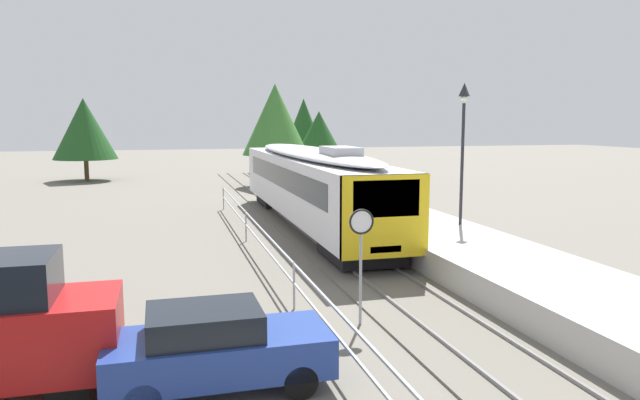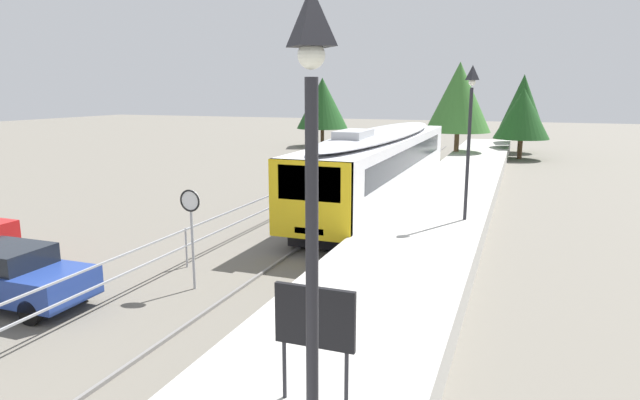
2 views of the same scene
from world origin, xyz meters
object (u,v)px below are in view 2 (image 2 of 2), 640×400
object	(u,v)px
platform_notice_board	(315,321)
parked_hatchback_blue	(13,275)
platform_lamp_near_end	(312,178)
speed_limit_sign	(191,214)
commuter_train	(382,160)
platform_lamp_mid_platform	(470,114)

from	to	relation	value
platform_notice_board	parked_hatchback_blue	xyz separation A→B (m)	(-9.31, 2.81, -1.40)
platform_notice_board	platform_lamp_near_end	bearing A→B (deg)	-69.36
platform_lamp_near_end	speed_limit_sign	bearing A→B (deg)	130.54
commuter_train	platform_lamp_mid_platform	size ratio (longest dim) A/B	3.56
commuter_train	platform_notice_board	world-z (taller)	commuter_train
platform_lamp_mid_platform	platform_notice_board	distance (m)	12.89
platform_lamp_near_end	parked_hatchback_blue	bearing A→B (deg)	153.59
platform_notice_board	parked_hatchback_blue	world-z (taller)	platform_notice_board
platform_lamp_mid_platform	parked_hatchback_blue	xyz separation A→B (m)	(-10.14, -9.82, -3.83)
platform_lamp_mid_platform	commuter_train	bearing A→B (deg)	128.23
commuter_train	parked_hatchback_blue	bearing A→B (deg)	-110.03
platform_lamp_near_end	platform_notice_board	distance (m)	3.41
commuter_train	platform_notice_board	distance (m)	18.69
platform_lamp_near_end	parked_hatchback_blue	world-z (taller)	platform_lamp_near_end
commuter_train	platform_lamp_mid_platform	xyz separation A→B (m)	(4.49, -5.70, 2.48)
platform_notice_board	speed_limit_sign	distance (m)	7.81
platform_notice_board	parked_hatchback_blue	size ratio (longest dim) A/B	0.45
commuter_train	platform_lamp_near_end	xyz separation A→B (m)	(4.49, -20.55, 2.48)
platform_lamp_near_end	platform_lamp_mid_platform	distance (m)	14.86
platform_lamp_near_end	parked_hatchback_blue	xyz separation A→B (m)	(-10.14, 5.04, -3.83)
platform_lamp_near_end	speed_limit_sign	xyz separation A→B (m)	(-6.51, 7.61, -2.50)
commuter_train	platform_lamp_near_end	bearing A→B (deg)	-77.68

